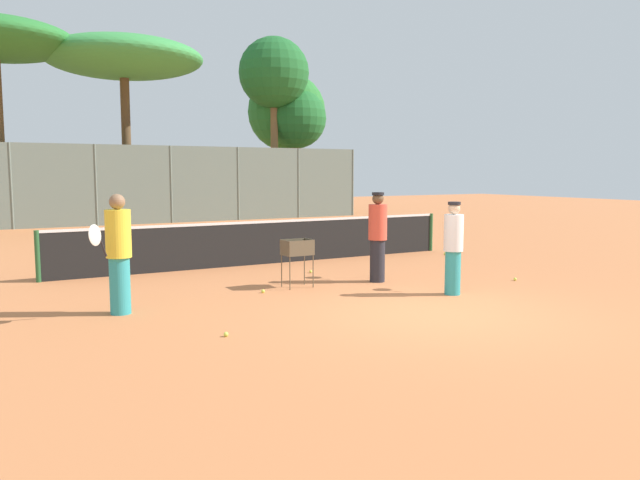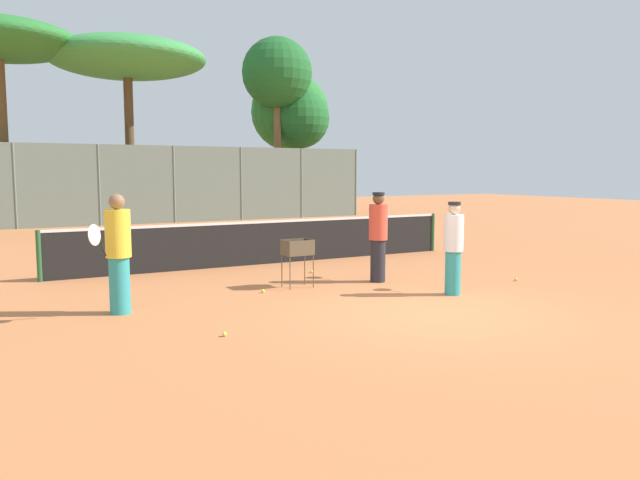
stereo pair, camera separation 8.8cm
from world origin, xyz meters
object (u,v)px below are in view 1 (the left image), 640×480
at_px(player_white_outfit, 119,253).
at_px(player_red_cap, 378,236).
at_px(ball_cart, 298,251).
at_px(player_yellow_shirt, 453,247).
at_px(tennis_net, 267,241).

height_order(player_white_outfit, player_red_cap, player_white_outfit).
distance_m(player_white_outfit, ball_cart, 3.60).
distance_m(player_yellow_shirt, ball_cart, 2.98).
bearing_deg(tennis_net, ball_cart, -104.29).
bearing_deg(player_yellow_shirt, player_white_outfit, 119.13).
relative_size(player_yellow_shirt, ball_cart, 1.82).
bearing_deg(tennis_net, player_white_outfit, -138.92).
xyz_separation_m(tennis_net, player_red_cap, (0.92, -3.40, 0.40)).
bearing_deg(player_red_cap, player_white_outfit, 137.86).
bearing_deg(player_red_cap, player_yellow_shirt, -123.00).
xyz_separation_m(player_white_outfit, ball_cart, (3.53, 0.64, -0.27)).
height_order(tennis_net, ball_cart, tennis_net).
height_order(player_yellow_shirt, ball_cart, player_yellow_shirt).
bearing_deg(player_red_cap, tennis_net, 58.92).
relative_size(player_white_outfit, player_yellow_shirt, 1.12).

